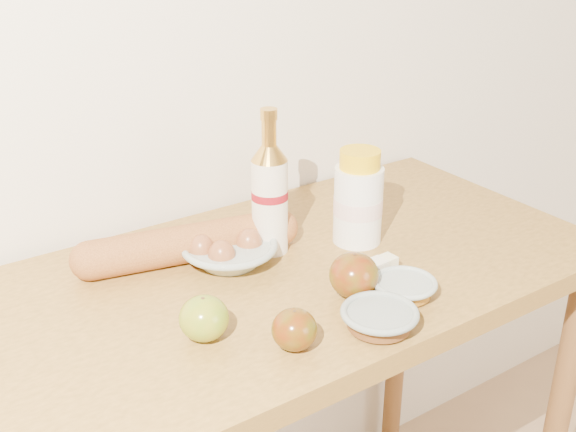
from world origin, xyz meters
The scene contains 12 objects.
back_wall centered at (0.00, 1.51, 1.30)m, with size 3.50×0.02×2.60m, color silver.
table centered at (0.00, 1.18, 0.78)m, with size 1.20×0.60×0.90m.
bourbon_bottle centered at (0.03, 1.26, 1.01)m, with size 0.08×0.08×0.27m.
cream_bottle centered at (0.19, 1.20, 0.98)m, with size 0.11×0.11×0.18m.
egg_bowl centered at (-0.05, 1.26, 0.93)m, with size 0.21×0.21×0.06m.
baguette centered at (-0.11, 1.31, 0.93)m, with size 0.43×0.16×0.07m.
apple_yellowgreen centered at (-0.20, 1.07, 0.93)m, with size 0.09×0.09×0.07m.
apple_redgreen_front centered at (-0.11, 0.98, 0.93)m, with size 0.09×0.09×0.06m.
apple_redgreen_right centered at (0.06, 1.04, 0.94)m, with size 0.09×0.09×0.08m.
sugar_bowl centered at (0.03, 0.94, 0.92)m, with size 0.16×0.16×0.03m.
syrup_bowl centered at (0.13, 0.99, 0.92)m, with size 0.12×0.12×0.03m.
butter_stick centered at (0.12, 1.07, 0.91)m, with size 0.10×0.03×0.03m.
Camera 1 is at (-0.61, 0.25, 1.52)m, focal length 45.00 mm.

